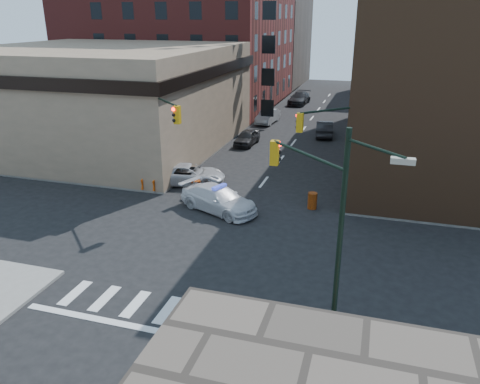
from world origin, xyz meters
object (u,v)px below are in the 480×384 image
Objects in this scene: parked_car_enear at (324,129)px; parked_car_wfar at (268,116)px; barrel_road at (312,201)px; pedestrian_b at (103,161)px; police_car at (219,199)px; barricade_se_a at (317,343)px; pedestrian_a at (130,173)px; barricade_nw_a at (150,184)px; parked_car_wnear at (247,138)px; barrel_bank at (196,188)px; pickup at (188,174)px.

parked_car_wfar is at bearing -38.40° from parked_car_enear.
parked_car_wfar is 4.47× the size of barrel_road.
police_car is at bearing -39.87° from pedestrian_b.
barricade_se_a is at bearing -69.36° from parked_car_wfar.
barricade_nw_a is (1.66, -0.30, -0.55)m from pedestrian_a.
police_car reaches higher than parked_car_enear.
parked_car_enear is at bearing -26.92° from parked_car_wfar.
parked_car_wnear is 3.88× the size of barrel_road.
police_car reaches higher than barrel_bank.
pedestrian_a is at bearing 58.99° from barricade_se_a.
pedestrian_b reaches higher than parked_car_wfar.
barrel_road is at bearing -56.27° from parked_car_wnear.
police_car is 5.98m from barrel_road.
police_car reaches higher than barricade_se_a.
barrel_road is at bearing -114.34° from pickup.
barrel_bank is at bearing -85.53° from parked_car_wnear.
parked_car_wfar reaches higher than barricade_nw_a.
parked_car_enear is (7.69, 17.50, 0.03)m from pickup.
police_car is at bearing -78.73° from parked_car_wfar.
barricade_nw_a is at bearing 56.29° from barricade_se_a.
barricade_nw_a is at bearing -44.29° from pedestrian_b.
parked_car_wfar is at bearing 51.64° from pedestrian_b.
barricade_se_a is (3.90, -33.48, -0.11)m from parked_car_enear.
barrel_road is (8.31, -13.92, -0.17)m from parked_car_wnear.
parked_car_wfar is at bearing 27.65° from barricade_se_a.
barricade_se_a is (11.59, -15.98, -0.08)m from pickup.
police_car is 5.10× the size of barrel_road.
barrel_road is at bearing -26.03° from pedestrian_b.
barricade_se_a is (10.15, -13.87, 0.11)m from barrel_bank.
pedestrian_a is 1.88× the size of barrel_road.
pickup is 19.74m from barricade_se_a.
police_car is 14.24m from barricade_se_a.
parked_car_wnear is at bearing 33.34° from parked_car_enear.
parked_car_wnear is at bearing 120.82° from barrel_road.
pickup is 5.03× the size of barrel_road.
pickup is 4.76× the size of barrel_bank.
police_car reaches higher than parked_car_wfar.
parked_car_enear reaches higher than pickup.
pedestrian_b reaches higher than parked_car_enear.
police_car is 21.95m from parked_car_enear.
parked_car_enear is (3.93, 21.60, -0.01)m from police_car.
pickup is 2.67× the size of pedestrian_a.
barrel_bank is at bearing -83.70° from parked_car_wfar.
pedestrian_b reaches higher than police_car.
pickup reaches higher than barricade_nw_a.
pedestrian_b is at bearing 172.20° from barrel_road.
pedestrian_a is 1.78× the size of barrel_bank.
barricade_nw_a is at bearing 57.26° from parked_car_enear.
pickup is 3.03m from barricade_nw_a.
pedestrian_b is 24.80m from barricade_se_a.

